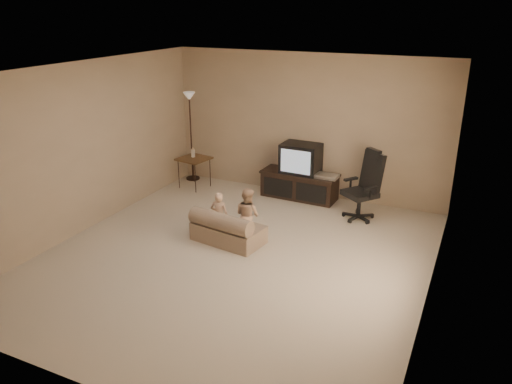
{
  "coord_description": "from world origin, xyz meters",
  "views": [
    {
      "loc": [
        2.82,
        -5.37,
        3.25
      ],
      "look_at": [
        0.03,
        0.6,
        0.76
      ],
      "focal_mm": 35.0,
      "sensor_mm": 36.0,
      "label": 1
    }
  ],
  "objects_px": {
    "office_chair": "(363,194)",
    "toddler_left": "(219,215)",
    "floor_lamp": "(190,117)",
    "tv_stand": "(300,176)",
    "toddler_right": "(248,215)",
    "side_table": "(194,159)",
    "child_sofa": "(226,230)"
  },
  "relations": [
    {
      "from": "office_chair",
      "to": "toddler_right",
      "type": "relative_size",
      "value": 1.41
    },
    {
      "from": "office_chair",
      "to": "child_sofa",
      "type": "height_order",
      "value": "office_chair"
    },
    {
      "from": "toddler_left",
      "to": "child_sofa",
      "type": "bearing_deg",
      "value": 139.76
    },
    {
      "from": "toddler_right",
      "to": "tv_stand",
      "type": "bearing_deg",
      "value": -73.72
    },
    {
      "from": "office_chair",
      "to": "side_table",
      "type": "distance_m",
      "value": 3.22
    },
    {
      "from": "tv_stand",
      "to": "toddler_right",
      "type": "relative_size",
      "value": 1.72
    },
    {
      "from": "floor_lamp",
      "to": "toddler_left",
      "type": "relative_size",
      "value": 2.37
    },
    {
      "from": "child_sofa",
      "to": "toddler_right",
      "type": "distance_m",
      "value": 0.37
    },
    {
      "from": "toddler_right",
      "to": "floor_lamp",
      "type": "bearing_deg",
      "value": -23.68
    },
    {
      "from": "toddler_left",
      "to": "side_table",
      "type": "bearing_deg",
      "value": -60.6
    },
    {
      "from": "side_table",
      "to": "toddler_right",
      "type": "distance_m",
      "value": 2.5
    },
    {
      "from": "office_chair",
      "to": "side_table",
      "type": "xyz_separation_m",
      "value": [
        -3.21,
        0.11,
        0.15
      ]
    },
    {
      "from": "tv_stand",
      "to": "side_table",
      "type": "bearing_deg",
      "value": -168.76
    },
    {
      "from": "side_table",
      "to": "toddler_right",
      "type": "bearing_deg",
      "value": -40.46
    },
    {
      "from": "office_chair",
      "to": "floor_lamp",
      "type": "distance_m",
      "value": 3.63
    },
    {
      "from": "side_table",
      "to": "toddler_left",
      "type": "bearing_deg",
      "value": -49.19
    },
    {
      "from": "tv_stand",
      "to": "toddler_right",
      "type": "bearing_deg",
      "value": -90.59
    },
    {
      "from": "toddler_right",
      "to": "toddler_left",
      "type": "bearing_deg",
      "value": 33.28
    },
    {
      "from": "tv_stand",
      "to": "side_table",
      "type": "height_order",
      "value": "tv_stand"
    },
    {
      "from": "office_chair",
      "to": "child_sofa",
      "type": "bearing_deg",
      "value": -95.59
    },
    {
      "from": "tv_stand",
      "to": "toddler_right",
      "type": "height_order",
      "value": "tv_stand"
    },
    {
      "from": "floor_lamp",
      "to": "toddler_left",
      "type": "bearing_deg",
      "value": -49.94
    },
    {
      "from": "floor_lamp",
      "to": "toddler_left",
      "type": "distance_m",
      "value": 2.89
    },
    {
      "from": "toddler_left",
      "to": "floor_lamp",
      "type": "bearing_deg",
      "value": -61.36
    },
    {
      "from": "office_chair",
      "to": "toddler_right",
      "type": "bearing_deg",
      "value": -94.15
    },
    {
      "from": "floor_lamp",
      "to": "office_chair",
      "type": "bearing_deg",
      "value": -8.0
    },
    {
      "from": "office_chair",
      "to": "toddler_left",
      "type": "xyz_separation_m",
      "value": [
        -1.73,
        -1.61,
        -0.05
      ]
    },
    {
      "from": "side_table",
      "to": "tv_stand",
      "type": "bearing_deg",
      "value": 9.24
    },
    {
      "from": "floor_lamp",
      "to": "child_sofa",
      "type": "height_order",
      "value": "floor_lamp"
    },
    {
      "from": "office_chair",
      "to": "floor_lamp",
      "type": "height_order",
      "value": "floor_lamp"
    },
    {
      "from": "toddler_left",
      "to": "toddler_right",
      "type": "distance_m",
      "value": 0.42
    },
    {
      "from": "office_chair",
      "to": "side_table",
      "type": "relative_size",
      "value": 1.46
    }
  ]
}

